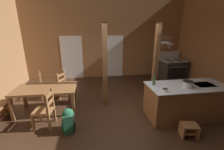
{
  "coord_description": "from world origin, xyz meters",
  "views": [
    {
      "loc": [
        -0.83,
        -3.5,
        2.34
      ],
      "look_at": [
        -0.25,
        0.4,
        1.11
      ],
      "focal_mm": 23.42,
      "sensor_mm": 36.0,
      "label": 1
    }
  ],
  "objects_px": {
    "step_stool": "(189,129)",
    "ladderback_chair_near_window": "(46,86)",
    "kitchen_island": "(186,101)",
    "stove_range": "(172,69)",
    "dining_table": "(46,91)",
    "ladderback_chair_at_table_end": "(45,110)",
    "stockpot_on_counter": "(188,84)",
    "backpack": "(68,119)",
    "mixing_bowl_on_counter": "(165,90)",
    "bottle_tall_on_counter": "(154,81)",
    "ladderback_chair_by_post": "(65,86)"
  },
  "relations": [
    {
      "from": "step_stool",
      "to": "ladderback_chair_near_window",
      "type": "bearing_deg",
      "value": 145.61
    },
    {
      "from": "kitchen_island",
      "to": "step_stool",
      "type": "bearing_deg",
      "value": -117.35
    },
    {
      "from": "stove_range",
      "to": "dining_table",
      "type": "relative_size",
      "value": 0.77
    },
    {
      "from": "dining_table",
      "to": "ladderback_chair_near_window",
      "type": "xyz_separation_m",
      "value": [
        -0.29,
        0.94,
        -0.2
      ]
    },
    {
      "from": "ladderback_chair_at_table_end",
      "to": "stockpot_on_counter",
      "type": "relative_size",
      "value": 2.78
    },
    {
      "from": "ladderback_chair_near_window",
      "to": "backpack",
      "type": "bearing_deg",
      "value": -62.74
    },
    {
      "from": "step_stool",
      "to": "backpack",
      "type": "height_order",
      "value": "backpack"
    },
    {
      "from": "ladderback_chair_at_table_end",
      "to": "step_stool",
      "type": "bearing_deg",
      "value": -14.68
    },
    {
      "from": "backpack",
      "to": "mixing_bowl_on_counter",
      "type": "distance_m",
      "value": 2.42
    },
    {
      "from": "mixing_bowl_on_counter",
      "to": "bottle_tall_on_counter",
      "type": "xyz_separation_m",
      "value": [
        -0.1,
        0.43,
        0.09
      ]
    },
    {
      "from": "dining_table",
      "to": "mixing_bowl_on_counter",
      "type": "distance_m",
      "value": 3.27
    },
    {
      "from": "dining_table",
      "to": "ladderback_chair_by_post",
      "type": "distance_m",
      "value": 0.93
    },
    {
      "from": "backpack",
      "to": "bottle_tall_on_counter",
      "type": "distance_m",
      "value": 2.38
    },
    {
      "from": "ladderback_chair_near_window",
      "to": "ladderback_chair_by_post",
      "type": "height_order",
      "value": "same"
    },
    {
      "from": "stove_range",
      "to": "ladderback_chair_at_table_end",
      "type": "height_order",
      "value": "stove_range"
    },
    {
      "from": "dining_table",
      "to": "ladderback_chair_by_post",
      "type": "xyz_separation_m",
      "value": [
        0.4,
        0.81,
        -0.2
      ]
    },
    {
      "from": "kitchen_island",
      "to": "bottle_tall_on_counter",
      "type": "bearing_deg",
      "value": 168.96
    },
    {
      "from": "stove_range",
      "to": "stockpot_on_counter",
      "type": "bearing_deg",
      "value": -114.91
    },
    {
      "from": "ladderback_chair_by_post",
      "to": "backpack",
      "type": "bearing_deg",
      "value": -79.72
    },
    {
      "from": "step_stool",
      "to": "bottle_tall_on_counter",
      "type": "bearing_deg",
      "value": 116.84
    },
    {
      "from": "ladderback_chair_by_post",
      "to": "mixing_bowl_on_counter",
      "type": "distance_m",
      "value": 3.31
    },
    {
      "from": "step_stool",
      "to": "ladderback_chair_at_table_end",
      "type": "relative_size",
      "value": 0.43
    },
    {
      "from": "ladderback_chair_by_post",
      "to": "backpack",
      "type": "xyz_separation_m",
      "value": [
        0.34,
        -1.85,
        -0.14
      ]
    },
    {
      "from": "ladderback_chair_by_post",
      "to": "ladderback_chair_at_table_end",
      "type": "relative_size",
      "value": 1.0
    },
    {
      "from": "kitchen_island",
      "to": "stockpot_on_counter",
      "type": "xyz_separation_m",
      "value": [
        -0.1,
        -0.11,
        0.54
      ]
    },
    {
      "from": "mixing_bowl_on_counter",
      "to": "ladderback_chair_near_window",
      "type": "bearing_deg",
      "value": 148.79
    },
    {
      "from": "step_stool",
      "to": "stockpot_on_counter",
      "type": "xyz_separation_m",
      "value": [
        0.3,
        0.68,
        0.82
      ]
    },
    {
      "from": "dining_table",
      "to": "stockpot_on_counter",
      "type": "xyz_separation_m",
      "value": [
        3.76,
        -0.94,
        0.35
      ]
    },
    {
      "from": "step_stool",
      "to": "ladderback_chair_by_post",
      "type": "relative_size",
      "value": 0.43
    },
    {
      "from": "mixing_bowl_on_counter",
      "to": "bottle_tall_on_counter",
      "type": "distance_m",
      "value": 0.45
    },
    {
      "from": "bottle_tall_on_counter",
      "to": "stockpot_on_counter",
      "type": "bearing_deg",
      "value": -19.93
    },
    {
      "from": "kitchen_island",
      "to": "bottle_tall_on_counter",
      "type": "relative_size",
      "value": 7.35
    },
    {
      "from": "ladderback_chair_by_post",
      "to": "ladderback_chair_at_table_end",
      "type": "bearing_deg",
      "value": -98.6
    },
    {
      "from": "mixing_bowl_on_counter",
      "to": "backpack",
      "type": "bearing_deg",
      "value": 178.71
    },
    {
      "from": "ladderback_chair_at_table_end",
      "to": "mixing_bowl_on_counter",
      "type": "xyz_separation_m",
      "value": [
        2.91,
        -0.33,
        0.49
      ]
    },
    {
      "from": "ladderback_chair_near_window",
      "to": "ladderback_chair_at_table_end",
      "type": "relative_size",
      "value": 1.0
    },
    {
      "from": "step_stool",
      "to": "mixing_bowl_on_counter",
      "type": "relative_size",
      "value": 2.55
    },
    {
      "from": "kitchen_island",
      "to": "ladderback_chair_at_table_end",
      "type": "height_order",
      "value": "ladderback_chair_at_table_end"
    },
    {
      "from": "kitchen_island",
      "to": "mixing_bowl_on_counter",
      "type": "height_order",
      "value": "mixing_bowl_on_counter"
    },
    {
      "from": "backpack",
      "to": "stove_range",
      "type": "bearing_deg",
      "value": 35.76
    },
    {
      "from": "kitchen_island",
      "to": "dining_table",
      "type": "distance_m",
      "value": 3.96
    },
    {
      "from": "dining_table",
      "to": "ladderback_chair_by_post",
      "type": "bearing_deg",
      "value": 64.02
    },
    {
      "from": "step_stool",
      "to": "dining_table",
      "type": "xyz_separation_m",
      "value": [
        -3.46,
        1.62,
        0.47
      ]
    },
    {
      "from": "ladderback_chair_at_table_end",
      "to": "bottle_tall_on_counter",
      "type": "xyz_separation_m",
      "value": [
        2.81,
        0.1,
        0.58
      ]
    },
    {
      "from": "ladderback_chair_near_window",
      "to": "bottle_tall_on_counter",
      "type": "xyz_separation_m",
      "value": [
        3.25,
        -1.6,
        0.58
      ]
    },
    {
      "from": "kitchen_island",
      "to": "step_stool",
      "type": "relative_size",
      "value": 5.29
    },
    {
      "from": "mixing_bowl_on_counter",
      "to": "step_stool",
      "type": "bearing_deg",
      "value": -53.63
    },
    {
      "from": "kitchen_island",
      "to": "stockpot_on_counter",
      "type": "bearing_deg",
      "value": -132.79
    },
    {
      "from": "dining_table",
      "to": "ladderback_chair_at_table_end",
      "type": "height_order",
      "value": "ladderback_chair_at_table_end"
    },
    {
      "from": "ladderback_chair_at_table_end",
      "to": "mixing_bowl_on_counter",
      "type": "bearing_deg",
      "value": -6.52
    }
  ]
}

